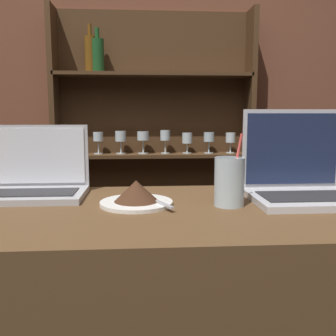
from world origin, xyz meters
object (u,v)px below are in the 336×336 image
at_px(cake_plate, 136,195).
at_px(water_glass, 229,182).
at_px(laptop_near, 35,180).
at_px(laptop_far, 301,179).

relative_size(cake_plate, water_glass, 1.02).
height_order(laptop_near, water_glass, laptop_near).
distance_m(laptop_far, cake_plate, 0.47).
bearing_deg(laptop_far, water_glass, -162.81).
bearing_deg(laptop_near, laptop_far, -6.72).
relative_size(laptop_far, cake_plate, 1.56).
height_order(laptop_near, laptop_far, laptop_far).
bearing_deg(laptop_near, cake_plate, -23.96).
height_order(laptop_far, water_glass, laptop_far).
xyz_separation_m(laptop_near, water_glass, (0.55, -0.16, 0.02)).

